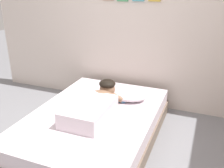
% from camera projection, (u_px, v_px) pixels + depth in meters
% --- Properties ---
extents(ground_plane, '(12.94, 12.94, 0.00)m').
position_uv_depth(ground_plane, '(78.00, 165.00, 2.52)').
color(ground_plane, gray).
extents(back_wall, '(4.47, 0.12, 2.50)m').
position_uv_depth(back_wall, '(131.00, 18.00, 3.45)').
color(back_wall, silver).
rests_on(back_wall, ground).
extents(bed, '(1.35, 1.96, 0.34)m').
position_uv_depth(bed, '(94.00, 126.00, 2.90)').
color(bed, '#726051').
rests_on(bed, ground).
extents(pillow, '(0.52, 0.32, 0.11)m').
position_uv_depth(pillow, '(126.00, 95.00, 3.15)').
color(pillow, silver).
rests_on(pillow, bed).
extents(person_lying, '(0.43, 0.92, 0.27)m').
position_uv_depth(person_lying, '(95.00, 105.00, 2.78)').
color(person_lying, silver).
rests_on(person_lying, bed).
extents(coffee_cup, '(0.12, 0.09, 0.07)m').
position_uv_depth(coffee_cup, '(122.00, 99.00, 3.07)').
color(coffee_cup, teal).
rests_on(coffee_cup, bed).
extents(cell_phone, '(0.07, 0.14, 0.01)m').
position_uv_depth(cell_phone, '(77.00, 128.00, 2.52)').
color(cell_phone, black).
rests_on(cell_phone, bed).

